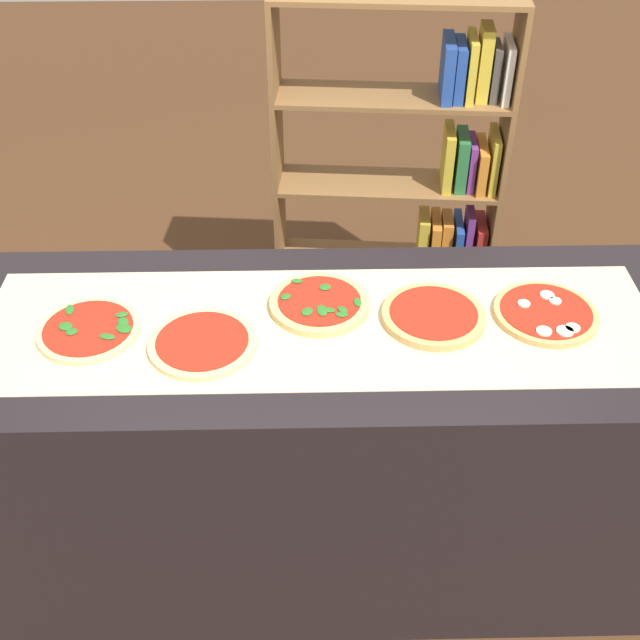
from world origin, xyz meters
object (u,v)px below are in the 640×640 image
object	(u,v)px
pizza_plain_1	(202,343)
bookshelf	(419,183)
pizza_spinach_0	(89,330)
pizza_spinach_2	(319,304)
pizza_plain_3	(433,316)
pizza_mozzarella_4	(546,313)

from	to	relation	value
pizza_plain_1	bookshelf	world-z (taller)	bookshelf
pizza_spinach_0	bookshelf	world-z (taller)	bookshelf
pizza_spinach_0	pizza_spinach_2	distance (m)	0.62
pizza_plain_1	pizza_spinach_2	xyz separation A→B (m)	(0.31, 0.16, 0.00)
pizza_plain_3	pizza_mozzarella_4	distance (m)	0.31
bookshelf	pizza_plain_1	bearing A→B (deg)	-120.86
pizza_plain_1	pizza_mozzarella_4	xyz separation A→B (m)	(0.92, 0.10, 0.00)
pizza_plain_3	bookshelf	bearing A→B (deg)	84.46
pizza_spinach_0	bookshelf	distance (m)	1.56
pizza_plain_1	pizza_plain_3	world-z (taller)	pizza_plain_3
pizza_spinach_0	pizza_mozzarella_4	size ratio (longest dim) A/B	0.96
pizza_plain_3	bookshelf	size ratio (longest dim) A/B	0.19
pizza_plain_1	bookshelf	size ratio (longest dim) A/B	0.19
bookshelf	pizza_mozzarella_4	bearing A→B (deg)	-79.76
pizza_spinach_2	pizza_mozzarella_4	distance (m)	0.62
pizza_mozzarella_4	bookshelf	size ratio (longest dim) A/B	0.19
pizza_spinach_2	pizza_mozzarella_4	size ratio (longest dim) A/B	0.98
pizza_spinach_0	pizza_plain_1	bearing A→B (deg)	-11.17
pizza_plain_1	bookshelf	distance (m)	1.42
pizza_plain_1	pizza_plain_3	bearing A→B (deg)	9.06
pizza_plain_1	pizza_plain_3	distance (m)	0.62
pizza_spinach_2	pizza_plain_3	bearing A→B (deg)	-11.20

